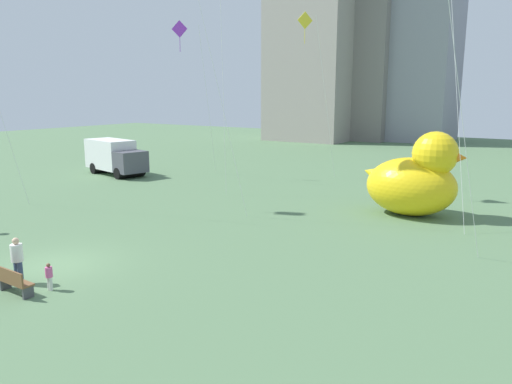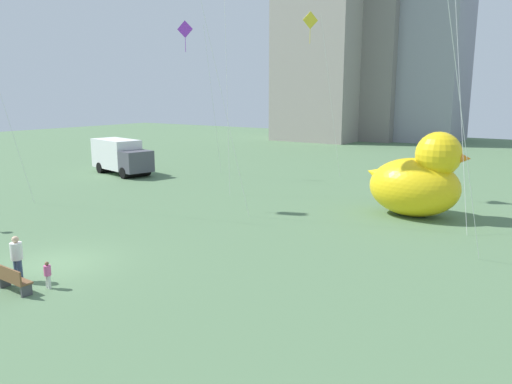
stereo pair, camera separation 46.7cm
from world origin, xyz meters
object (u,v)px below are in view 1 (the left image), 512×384
person_adult (17,258)px  giant_inflatable_duck (415,180)px  box_truck (115,157)px  person_child (49,275)px  kite_purple (182,36)px  park_bench (14,281)px  kite_yellow (307,28)px

person_adult → giant_inflatable_duck: size_ratio=0.30×
box_truck → person_adult: bearing=-48.9°
giant_inflatable_duck → box_truck: size_ratio=0.85×
person_child → kite_purple: size_ratio=0.08×
person_adult → giant_inflatable_duck: giant_inflatable_duck is taller
box_truck → kite_purple: size_ratio=0.55×
person_adult → giant_inflatable_duck: 19.72m
person_child → box_truck: (-17.29, 17.96, 0.92)m
park_bench → kite_yellow: bearing=96.0°
kite_yellow → kite_purple: bearing=-150.2°
kite_purple → kite_yellow: size_ratio=0.96×
park_bench → person_adult: (-0.77, 0.64, 0.45)m
person_child → kite_purple: (-11.68, 20.36, 10.39)m
giant_inflatable_duck → person_adult: bearing=-116.7°
person_adult → giant_inflatable_duck: bearing=63.3°
box_truck → kite_purple: 11.27m
park_bench → kite_purple: (-10.99, 21.22, 10.46)m
park_bench → person_child: person_child is taller
park_bench → person_adult: size_ratio=0.91×
box_truck → kite_yellow: size_ratio=0.52×
box_truck → kite_yellow: 18.54m
box_truck → person_child: bearing=-46.1°
giant_inflatable_duck → box_truck: 24.69m
park_bench → kite_yellow: size_ratio=0.12×
park_bench → kite_purple: 26.09m
box_truck → park_bench: bearing=-48.6°
box_truck → kite_yellow: kite_yellow is taller
park_bench → person_adult: person_adult is taller
park_bench → box_truck: 25.12m
kite_yellow → box_truck: bearing=-152.8°
box_truck → kite_purple: (5.61, 2.40, 9.48)m
person_adult → person_child: person_adult is taller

